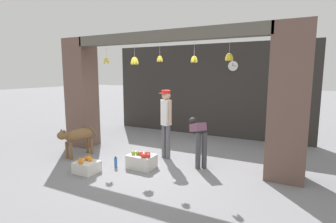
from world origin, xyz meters
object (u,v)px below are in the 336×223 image
(fruit_crate_oranges, at_px, (87,166))
(fruit_crate_apples, at_px, (142,161))
(shopkeeper, at_px, (166,119))
(water_bottle, at_px, (116,162))
(worker_stooping, at_px, (198,136))
(wall_clock, at_px, (233,66))
(dog, at_px, (77,136))

(fruit_crate_oranges, bearing_deg, fruit_crate_apples, 40.87)
(shopkeeper, distance_m, water_bottle, 1.52)
(fruit_crate_apples, height_order, water_bottle, fruit_crate_apples)
(worker_stooping, height_order, fruit_crate_oranges, worker_stooping)
(shopkeeper, xyz_separation_m, wall_clock, (0.89, 2.66, 1.28))
(wall_clock, bearing_deg, water_bottle, -112.32)
(wall_clock, bearing_deg, shopkeeper, -108.57)
(shopkeeper, bearing_deg, fruit_crate_apples, 97.60)
(fruit_crate_oranges, height_order, water_bottle, fruit_crate_oranges)
(shopkeeper, relative_size, wall_clock, 5.14)
(fruit_crate_oranges, bearing_deg, dog, 144.86)
(fruit_crate_apples, bearing_deg, water_bottle, -153.46)
(dog, xyz_separation_m, fruit_crate_oranges, (0.95, -0.67, -0.38))
(worker_stooping, height_order, wall_clock, wall_clock)
(shopkeeper, height_order, wall_clock, wall_clock)
(dog, xyz_separation_m, fruit_crate_apples, (1.80, 0.07, -0.36))
(worker_stooping, bearing_deg, fruit_crate_oranges, 178.70)
(dog, distance_m, fruit_crate_oranges, 1.22)
(shopkeeper, bearing_deg, worker_stooping, -170.18)
(dog, height_order, worker_stooping, worker_stooping)
(dog, distance_m, wall_clock, 4.88)
(dog, height_order, fruit_crate_apples, dog)
(dog, bearing_deg, water_bottle, 93.66)
(fruit_crate_oranges, xyz_separation_m, wall_clock, (1.89, 4.24, 2.10))
(shopkeeper, relative_size, fruit_crate_apples, 2.88)
(shopkeeper, distance_m, worker_stooping, 0.92)
(worker_stooping, bearing_deg, fruit_crate_apples, 176.30)
(worker_stooping, bearing_deg, shopkeeper, 132.96)
(worker_stooping, distance_m, fruit_crate_oranges, 2.43)
(fruit_crate_oranges, distance_m, fruit_crate_apples, 1.13)
(dog, height_order, fruit_crate_oranges, dog)
(fruit_crate_oranges, relative_size, water_bottle, 1.82)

